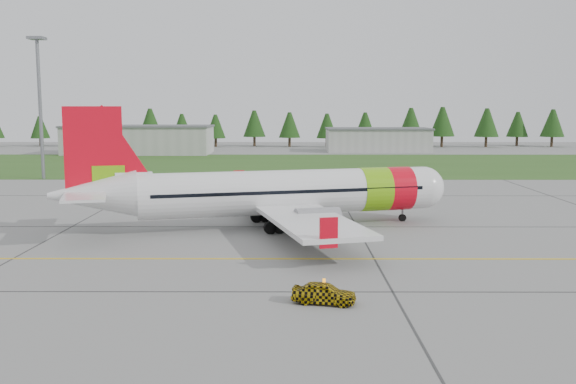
{
  "coord_description": "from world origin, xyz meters",
  "views": [
    {
      "loc": [
        4.19,
        -35.24,
        10.36
      ],
      "look_at": [
        3.99,
        17.11,
        3.46
      ],
      "focal_mm": 40.0,
      "sensor_mm": 36.0,
      "label": 1
    }
  ],
  "objects": [
    {
      "name": "follow_me_car",
      "position": [
        5.98,
        -2.13,
        1.72
      ],
      "size": [
        1.45,
        1.61,
        3.43
      ],
      "primitive_type": "imported",
      "rotation": [
        0.0,
        0.0,
        1.34
      ],
      "color": "gold",
      "rests_on": "ground"
    },
    {
      "name": "hangar_west",
      "position": [
        -30.0,
        110.0,
        3.0
      ],
      "size": [
        32.0,
        14.0,
        6.0
      ],
      "primitive_type": "cube",
      "color": "#A8A8A3",
      "rests_on": "ground"
    },
    {
      "name": "grass_strip",
      "position": [
        0.0,
        82.0,
        0.01
      ],
      "size": [
        320.0,
        50.0,
        0.03
      ],
      "primitive_type": "cube",
      "color": "#30561E",
      "rests_on": "ground"
    },
    {
      "name": "floodlight_mast",
      "position": [
        -32.0,
        58.0,
        10.0
      ],
      "size": [
        0.5,
        0.5,
        20.0
      ],
      "primitive_type": "cylinder",
      "color": "slate",
      "rests_on": "ground"
    },
    {
      "name": "aircraft",
      "position": [
        3.18,
        19.9,
        3.02
      ],
      "size": [
        33.94,
        31.96,
        10.48
      ],
      "rotation": [
        0.0,
        0.0,
        0.26
      ],
      "color": "silver",
      "rests_on": "ground"
    },
    {
      "name": "taxi_guideline",
      "position": [
        0.0,
        8.0,
        0.01
      ],
      "size": [
        120.0,
        0.25,
        0.02
      ],
      "primitive_type": "cube",
      "color": "gold",
      "rests_on": "ground"
    },
    {
      "name": "treeline",
      "position": [
        0.0,
        138.0,
        5.0
      ],
      "size": [
        160.0,
        8.0,
        10.0
      ],
      "primitive_type": null,
      "color": "#1C3F14",
      "rests_on": "ground"
    },
    {
      "name": "hangar_east",
      "position": [
        25.0,
        118.0,
        2.6
      ],
      "size": [
        24.0,
        12.0,
        5.2
      ],
      "primitive_type": "cube",
      "color": "#A8A8A3",
      "rests_on": "ground"
    },
    {
      "name": "ground",
      "position": [
        0.0,
        0.0,
        0.0
      ],
      "size": [
        320.0,
        320.0,
        0.0
      ],
      "primitive_type": "plane",
      "color": "gray",
      "rests_on": "ground"
    }
  ]
}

